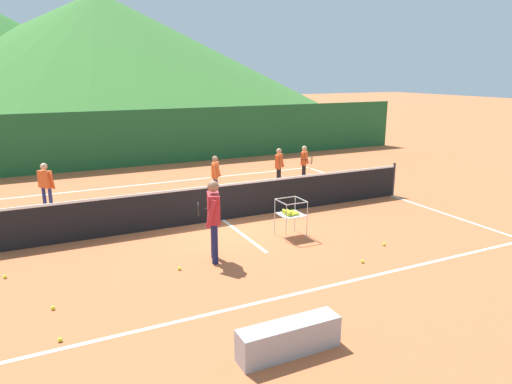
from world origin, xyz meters
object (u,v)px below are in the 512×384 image
object	(u,v)px
tennis_ball_1	(362,261)
tennis_ball_5	(179,268)
tennis_net	(223,202)
tennis_ball_2	(53,308)
student_2	(279,163)
tennis_ball_3	(5,277)
tennis_ball_0	(384,244)
student_0	(46,182)
courtside_bench	(289,338)
instructor	(213,213)
tennis_ball_4	(60,340)
student_1	(215,173)
student_3	(304,160)
ball_cart	(290,213)

from	to	relation	value
tennis_ball_1	tennis_ball_5	size ratio (longest dim) A/B	1.00
tennis_net	tennis_ball_2	size ratio (longest dim) A/B	171.66
student_2	tennis_ball_3	size ratio (longest dim) A/B	19.18
tennis_ball_0	tennis_ball_3	world-z (taller)	same
student_0	tennis_ball_5	size ratio (longest dim) A/B	20.12
tennis_ball_1	courtside_bench	bearing A→B (deg)	-144.66
tennis_ball_0	tennis_ball_3	bearing A→B (deg)	166.71
instructor	tennis_ball_1	xyz separation A→B (m)	(2.69, -1.46, -0.99)
tennis_ball_4	courtside_bench	size ratio (longest dim) A/B	0.05
instructor	student_2	size ratio (longest dim) A/B	1.31
student_1	tennis_ball_1	bearing A→B (deg)	-81.89
tennis_net	tennis_ball_0	xyz separation A→B (m)	(2.58, -3.34, -0.47)
student_2	tennis_ball_2	size ratio (longest dim) A/B	19.18
tennis_net	tennis_ball_0	world-z (taller)	tennis_net
student_0	tennis_ball_3	world-z (taller)	student_0
tennis_net	student_1	world-z (taller)	student_1
student_3	tennis_ball_2	distance (m)	10.54
student_3	ball_cart	distance (m)	5.77
tennis_ball_3	courtside_bench	size ratio (longest dim) A/B	0.05
tennis_ball_2	tennis_ball_5	bearing A→B (deg)	14.92
student_3	courtside_bench	distance (m)	10.52
student_1	student_3	distance (m)	3.68
tennis_ball_1	tennis_ball_4	world-z (taller)	same
student_3	tennis_ball_1	xyz separation A→B (m)	(-2.75, -6.75, -0.74)
tennis_net	student_0	world-z (taller)	student_0
student_3	tennis_ball_5	world-z (taller)	student_3
student_0	tennis_ball_1	bearing A→B (deg)	-50.68
tennis_ball_5	tennis_ball_4	bearing A→B (deg)	-143.78
student_2	tennis_ball_4	world-z (taller)	student_2
student_3	tennis_ball_2	xyz separation A→B (m)	(-8.58, -6.08, -0.74)
student_2	tennis_ball_4	size ratio (longest dim) A/B	19.18
student_2	courtside_bench	bearing A→B (deg)	-117.79
tennis_net	tennis_ball_1	bearing A→B (deg)	-68.85
student_0	tennis_ball_4	bearing A→B (deg)	-91.34
instructor	tennis_ball_0	xyz separation A→B (m)	(3.75, -0.89, -0.99)
student_0	tennis_ball_4	size ratio (longest dim) A/B	20.12
student_0	instructor	bearing A→B (deg)	-61.54
student_1	courtside_bench	world-z (taller)	student_1
tennis_ball_1	instructor	bearing A→B (deg)	151.57
ball_cart	courtside_bench	bearing A→B (deg)	-120.10
tennis_net	student_2	distance (m)	4.16
instructor	student_3	xyz separation A→B (m)	(5.44, 5.30, -0.25)
tennis_net	tennis_ball_1	world-z (taller)	tennis_net
student_3	tennis_ball_0	bearing A→B (deg)	-105.23
tennis_ball_0	student_3	bearing A→B (deg)	74.77
tennis_ball_4	tennis_ball_5	xyz separation A→B (m)	(2.30, 1.69, 0.00)
tennis_net	student_1	bearing A→B (deg)	73.49
tennis_net	tennis_ball_3	distance (m)	5.32
tennis_ball_4	ball_cart	bearing A→B (deg)	24.71
tennis_net	tennis_ball_2	distance (m)	5.42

